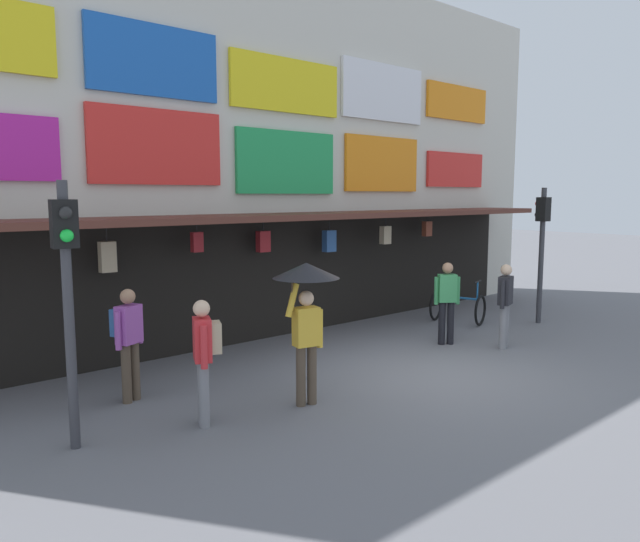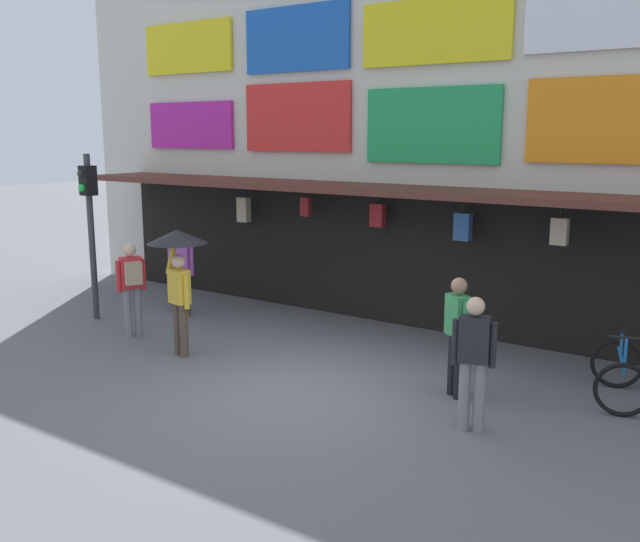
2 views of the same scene
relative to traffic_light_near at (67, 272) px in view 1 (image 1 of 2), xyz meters
name	(u,v)px [view 1 (image 1 of 2)]	position (x,y,z in m)	size (l,w,h in m)	color
ground_plane	(432,374)	(5.64, -0.93, -2.14)	(80.00, 80.00, 0.00)	slate
shopfront	(270,152)	(5.64, 3.63, 1.82)	(18.00, 2.60, 8.00)	beige
traffic_light_near	(67,272)	(0.00, 0.00, 0.00)	(0.31, 0.34, 3.20)	#38383D
traffic_light_far	(542,233)	(10.87, 0.02, 0.00)	(0.28, 0.33, 3.20)	#38383D
bicycle_parked	(458,307)	(9.40, 1.27, -1.75)	(1.01, 1.31, 1.05)	black
pedestrian_in_purple	(128,336)	(1.21, 1.17, -1.16)	(0.49, 0.45, 1.68)	brown
pedestrian_in_green	(204,352)	(1.57, -0.39, -1.16)	(0.45, 0.49, 1.68)	gray
pedestrian_with_umbrella	(306,293)	(3.06, -0.68, -0.50)	(0.96, 0.96, 2.08)	brown
pedestrian_in_yellow	(505,301)	(8.13, -0.76, -1.19)	(0.51, 0.32, 1.68)	gray
pedestrian_in_white	(447,299)	(7.50, 0.18, -1.19)	(0.44, 0.39, 1.68)	black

